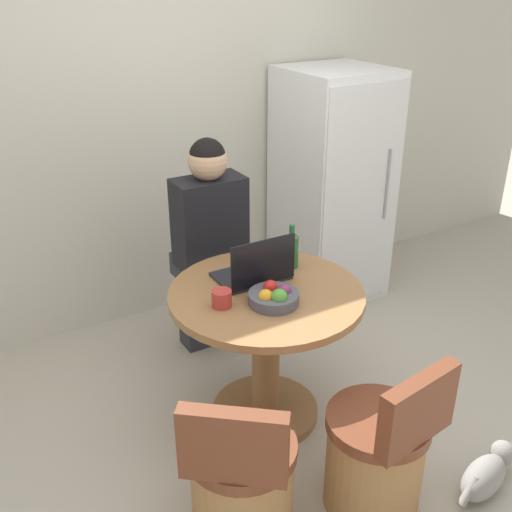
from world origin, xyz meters
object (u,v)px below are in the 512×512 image
(dining_table, at_px, (266,337))
(chair_near_left_corner, at_px, (242,484))
(person_seated, at_px, (207,239))
(refrigerator, at_px, (332,186))
(chair_near_camera, at_px, (378,456))
(cat, at_px, (486,474))
(laptop, at_px, (255,271))
(fruit_bowl, at_px, (274,297))
(bottle, at_px, (292,251))

(dining_table, distance_m, chair_near_left_corner, 0.80)
(person_seated, bearing_deg, refrigerator, -165.25)
(chair_near_camera, height_order, cat, chair_near_camera)
(chair_near_left_corner, xyz_separation_m, laptop, (0.49, 0.73, 0.53))
(chair_near_left_corner, height_order, person_seated, person_seated)
(chair_near_left_corner, relative_size, cat, 1.78)
(chair_near_left_corner, height_order, chair_near_camera, same)
(chair_near_camera, xyz_separation_m, laptop, (-0.10, 0.89, 0.53))
(fruit_bowl, height_order, cat, fruit_bowl)
(person_seated, relative_size, fruit_bowl, 5.72)
(bottle, bearing_deg, chair_near_camera, -98.90)
(chair_near_camera, relative_size, cat, 1.78)
(dining_table, bearing_deg, refrigerator, 41.24)
(refrigerator, height_order, dining_table, refrigerator)
(fruit_bowl, height_order, bottle, bottle)
(dining_table, relative_size, chair_near_left_corner, 1.22)
(person_seated, bearing_deg, bottle, 112.92)
(refrigerator, relative_size, cat, 3.63)
(chair_near_left_corner, bearing_deg, chair_near_camera, -156.80)
(laptop, xyz_separation_m, bottle, (0.24, 0.04, 0.04))
(person_seated, bearing_deg, fruit_bowl, 86.26)
(laptop, relative_size, cat, 0.80)
(chair_near_camera, relative_size, bottle, 3.30)
(cat, bearing_deg, refrigerator, 61.33)
(fruit_bowl, relative_size, bottle, 1.00)
(dining_table, bearing_deg, chair_near_camera, -81.99)
(dining_table, xyz_separation_m, fruit_bowl, (-0.03, -0.12, 0.30))
(refrigerator, xyz_separation_m, chair_near_left_corner, (-1.62, -1.61, -0.53))
(laptop, distance_m, cat, 1.44)
(refrigerator, height_order, person_seated, refrigerator)
(dining_table, relative_size, fruit_bowl, 4.03)
(fruit_bowl, bearing_deg, refrigerator, 43.74)
(refrigerator, bearing_deg, person_seated, -165.25)
(fruit_bowl, bearing_deg, bottle, 45.15)
(chair_near_left_corner, relative_size, bottle, 3.30)
(chair_near_left_corner, relative_size, laptop, 2.23)
(person_seated, distance_m, fruit_bowl, 0.83)
(chair_near_camera, height_order, fruit_bowl, fruit_bowl)
(chair_near_camera, distance_m, laptop, 1.04)
(chair_near_camera, height_order, bottle, bottle)
(dining_table, xyz_separation_m, cat, (0.62, -0.96, -0.41))
(refrigerator, xyz_separation_m, bottle, (-0.89, -0.84, 0.05))
(chair_near_left_corner, distance_m, cat, 1.17)
(chair_near_left_corner, bearing_deg, refrigerator, -96.88)
(chair_near_camera, distance_m, person_seated, 1.55)
(refrigerator, relative_size, laptop, 4.53)
(dining_table, height_order, cat, dining_table)
(bottle, bearing_deg, dining_table, -147.05)
(fruit_bowl, bearing_deg, chair_near_camera, -77.87)
(refrigerator, xyz_separation_m, person_seated, (-1.12, -0.29, -0.04))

